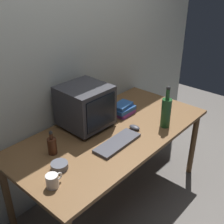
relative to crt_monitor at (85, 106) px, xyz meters
The scene contains 11 objects.
ground_plane 0.96m from the crt_monitor, 68.16° to the right, with size 6.00×6.00×0.00m, color slate.
back_wall 0.43m from the crt_monitor, 72.09° to the left, with size 4.00×0.08×2.50m, color beige.
desk 0.36m from the crt_monitor, 68.16° to the right, with size 1.77×0.88×0.74m.
crt_monitor is the anchor object (origin of this frame).
keyboard 0.43m from the crt_monitor, 94.63° to the right, with size 0.42×0.15×0.02m, color #3F3F47.
computer_mouse 0.46m from the crt_monitor, 56.08° to the right, with size 0.06×0.10×0.04m, color #3F3F47.
bottle_tall 0.69m from the crt_monitor, 48.68° to the right, with size 0.08×0.08×0.37m.
bottle_short 0.47m from the crt_monitor, 166.78° to the right, with size 0.07×0.07×0.19m.
book_stack 0.42m from the crt_monitor, 14.49° to the right, with size 0.22×0.17×0.11m.
mug 0.78m from the crt_monitor, 149.63° to the right, with size 0.12×0.08×0.09m.
cd_spindle 0.61m from the crt_monitor, 151.74° to the right, with size 0.12×0.12×0.04m, color #595B66.
Camera 1 is at (-1.52, -1.34, 1.99)m, focal length 45.09 mm.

